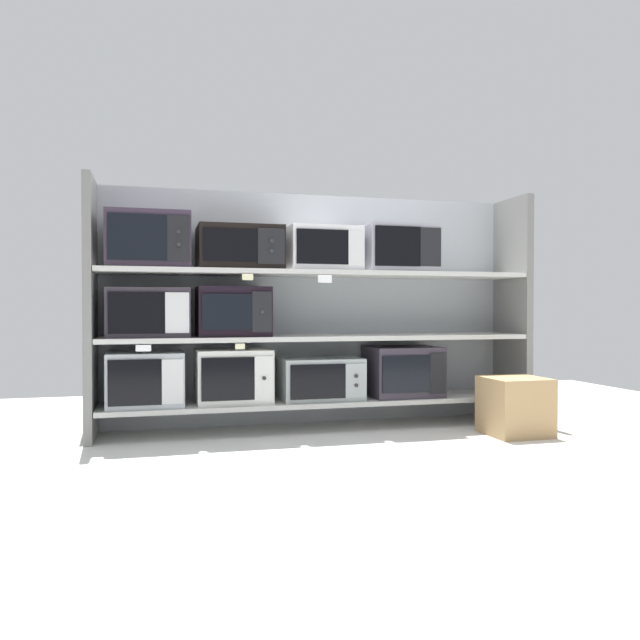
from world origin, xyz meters
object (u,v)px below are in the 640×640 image
(microwave_5, at_px, (233,312))
(microwave_8, at_px, (322,250))
(microwave_0, at_px, (146,379))
(microwave_4, at_px, (148,313))
(microwave_6, at_px, (148,241))
(microwave_1, at_px, (233,376))
(microwave_7, at_px, (239,248))
(shipping_carton, at_px, (515,406))
(microwave_9, at_px, (396,249))
(microwave_2, at_px, (321,378))
(microwave_3, at_px, (403,371))

(microwave_5, relative_size, microwave_8, 0.97)
(microwave_0, height_order, microwave_4, microwave_4)
(microwave_6, height_order, microwave_8, microwave_6)
(microwave_1, xyz_separation_m, microwave_6, (-0.52, -0.00, 0.84))
(microwave_6, xyz_separation_m, microwave_7, (0.55, 0.00, -0.03))
(shipping_carton, bearing_deg, microwave_1, 162.56)
(microwave_0, height_order, microwave_7, microwave_7)
(microwave_1, height_order, microwave_4, microwave_4)
(microwave_7, bearing_deg, microwave_9, -0.02)
(microwave_8, bearing_deg, microwave_4, -179.99)
(microwave_2, relative_size, microwave_5, 1.18)
(microwave_9, bearing_deg, microwave_4, -180.00)
(microwave_4, bearing_deg, microwave_1, 0.01)
(microwave_2, bearing_deg, microwave_7, 179.96)
(microwave_0, distance_m, microwave_9, 1.83)
(microwave_2, height_order, microwave_9, microwave_9)
(microwave_1, distance_m, microwave_5, 0.41)
(microwave_1, distance_m, microwave_4, 0.65)
(microwave_4, height_order, microwave_6, microwave_6)
(microwave_4, xyz_separation_m, shipping_carton, (2.20, -0.53, -0.58))
(microwave_1, height_order, microwave_7, microwave_7)
(microwave_0, distance_m, microwave_8, 1.38)
(microwave_2, relative_size, microwave_6, 1.07)
(microwave_7, height_order, microwave_9, microwave_9)
(microwave_6, distance_m, shipping_carton, 2.48)
(microwave_3, xyz_separation_m, shipping_carton, (0.53, -0.53, -0.18))
(microwave_0, bearing_deg, microwave_5, 0.05)
(microwave_3, height_order, shipping_carton, microwave_3)
(microwave_2, height_order, microwave_6, microwave_6)
(microwave_1, distance_m, microwave_6, 0.98)
(shipping_carton, bearing_deg, microwave_3, 135.14)
(microwave_2, xyz_separation_m, microwave_7, (-0.53, 0.00, 0.84))
(microwave_4, xyz_separation_m, microwave_9, (1.61, 0.00, 0.42))
(microwave_0, distance_m, microwave_6, 0.84)
(microwave_6, relative_size, microwave_8, 1.07)
(microwave_2, bearing_deg, microwave_0, 180.00)
(shipping_carton, bearing_deg, microwave_7, 162.16)
(microwave_0, relative_size, microwave_2, 0.86)
(microwave_4, bearing_deg, microwave_3, 0.01)
(microwave_0, relative_size, microwave_4, 0.93)
(microwave_3, height_order, microwave_8, microwave_8)
(microwave_1, bearing_deg, microwave_6, -179.99)
(microwave_2, xyz_separation_m, microwave_3, (0.58, 0.00, 0.03))
(microwave_3, xyz_separation_m, microwave_6, (-1.66, -0.00, 0.84))
(microwave_3, bearing_deg, microwave_5, 180.00)
(microwave_2, bearing_deg, microwave_8, 1.95)
(microwave_3, height_order, microwave_7, microwave_7)
(microwave_7, bearing_deg, microwave_3, 0.00)
(microwave_5, distance_m, microwave_6, 0.67)
(microwave_3, relative_size, microwave_8, 1.02)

